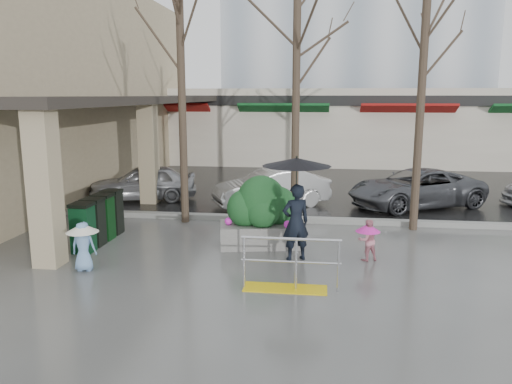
% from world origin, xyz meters
% --- Properties ---
extents(ground, '(120.00, 120.00, 0.00)m').
position_xyz_m(ground, '(0.00, 0.00, 0.00)').
color(ground, '#51514F').
rests_on(ground, ground).
extents(street_asphalt, '(120.00, 36.00, 0.01)m').
position_xyz_m(street_asphalt, '(0.00, 22.00, 0.01)').
color(street_asphalt, black).
rests_on(street_asphalt, ground).
extents(curb, '(120.00, 0.30, 0.15)m').
position_xyz_m(curb, '(0.00, 4.00, 0.07)').
color(curb, gray).
rests_on(curb, ground).
extents(near_building, '(6.00, 18.00, 8.00)m').
position_xyz_m(near_building, '(-9.00, 8.00, 4.00)').
color(near_building, tan).
rests_on(near_building, ground).
extents(canopy_slab, '(2.80, 18.00, 0.25)m').
position_xyz_m(canopy_slab, '(-4.80, 8.00, 3.62)').
color(canopy_slab, '#2D2823').
rests_on(canopy_slab, pillar_front).
extents(pillar_front, '(0.55, 0.55, 3.50)m').
position_xyz_m(pillar_front, '(-3.90, -0.50, 1.75)').
color(pillar_front, tan).
rests_on(pillar_front, ground).
extents(pillar_back, '(0.55, 0.55, 3.50)m').
position_xyz_m(pillar_back, '(-3.90, 6.00, 1.75)').
color(pillar_back, tan).
rests_on(pillar_back, ground).
extents(storefront_row, '(34.00, 6.74, 4.00)m').
position_xyz_m(storefront_row, '(2.00, 17.97, 2.01)').
color(storefront_row, beige).
rests_on(storefront_row, ground).
extents(handrail, '(1.90, 0.50, 1.03)m').
position_xyz_m(handrail, '(1.36, -1.20, 0.38)').
color(handrail, yellow).
rests_on(handrail, ground).
extents(tree_west, '(3.20, 3.20, 6.80)m').
position_xyz_m(tree_west, '(-2.00, 3.60, 5.08)').
color(tree_west, '#382B21').
rests_on(tree_west, ground).
extents(tree_midwest, '(3.20, 3.20, 7.00)m').
position_xyz_m(tree_midwest, '(1.20, 3.60, 5.23)').
color(tree_midwest, '#382B21').
rests_on(tree_midwest, ground).
extents(tree_mideast, '(3.20, 3.20, 6.50)m').
position_xyz_m(tree_mideast, '(4.50, 3.60, 4.86)').
color(tree_mideast, '#382B21').
rests_on(tree_mideast, ground).
extents(woman, '(1.52, 1.52, 2.36)m').
position_xyz_m(woman, '(1.39, 0.58, 1.52)').
color(woman, black).
rests_on(woman, ground).
extents(child_pink, '(0.56, 0.56, 0.94)m').
position_xyz_m(child_pink, '(3.00, 0.74, 0.55)').
color(child_pink, '#D17F8F').
rests_on(child_pink, ground).
extents(child_blue, '(0.68, 0.68, 1.07)m').
position_xyz_m(child_blue, '(-3.00, -0.72, 0.65)').
color(child_blue, '#749ECF').
rests_on(child_blue, ground).
extents(planter, '(2.16, 1.37, 1.75)m').
position_xyz_m(planter, '(0.51, 1.57, 0.84)').
color(planter, gray).
rests_on(planter, ground).
extents(news_boxes, '(0.50, 2.13, 1.19)m').
position_xyz_m(news_boxes, '(-3.59, 1.29, 0.60)').
color(news_boxes, '#0D3D1F').
rests_on(news_boxes, ground).
extents(car_a, '(3.96, 2.40, 1.26)m').
position_xyz_m(car_a, '(-4.29, 6.42, 0.63)').
color(car_a, '#A8A9AD').
rests_on(car_a, ground).
extents(car_b, '(4.01, 2.92, 1.26)m').
position_xyz_m(car_b, '(0.31, 6.04, 0.63)').
color(car_b, silver).
rests_on(car_b, ground).
extents(car_c, '(4.99, 3.84, 1.26)m').
position_xyz_m(car_c, '(5.06, 6.56, 0.63)').
color(car_c, '#505257').
rests_on(car_c, ground).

